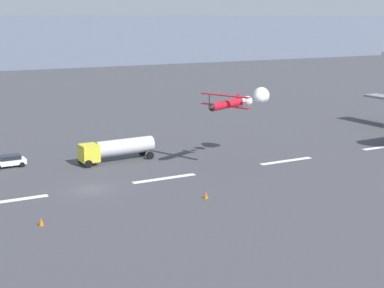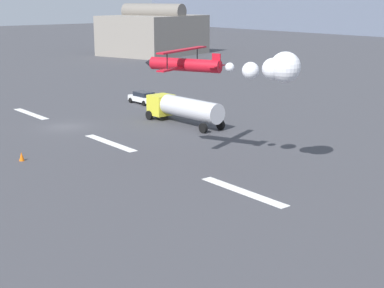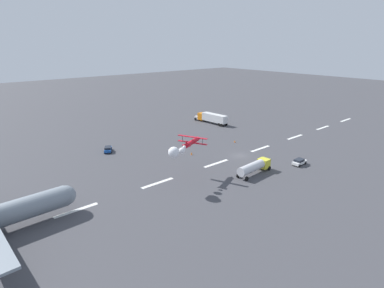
# 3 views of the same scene
# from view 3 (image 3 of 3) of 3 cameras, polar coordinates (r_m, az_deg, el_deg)

# --- Properties ---
(ground_plane) EXTENTS (440.00, 440.00, 0.00)m
(ground_plane) POSITION_cam_3_polar(r_m,az_deg,el_deg) (84.58, 8.75, -2.10)
(ground_plane) COLOR #424247
(ground_plane) RESTS_ON ground
(runway_stripe_0) EXTENTS (8.00, 0.90, 0.01)m
(runway_stripe_0) POSITION_cam_3_polar(r_m,az_deg,el_deg) (136.12, 26.35, 3.96)
(runway_stripe_0) COLOR white
(runway_stripe_0) RESTS_ON ground
(runway_stripe_1) EXTENTS (8.00, 0.90, 0.01)m
(runway_stripe_1) POSITION_cam_3_polar(r_m,az_deg,el_deg) (120.38, 22.87, 2.77)
(runway_stripe_1) COLOR white
(runway_stripe_1) RESTS_ON ground
(runway_stripe_2) EXTENTS (8.00, 0.90, 0.01)m
(runway_stripe_2) POSITION_cam_3_polar(r_m,az_deg,el_deg) (105.28, 18.37, 1.23)
(runway_stripe_2) COLOR white
(runway_stripe_2) RESTS_ON ground
(runway_stripe_3) EXTENTS (8.00, 0.90, 0.01)m
(runway_stripe_3) POSITION_cam_3_polar(r_m,az_deg,el_deg) (91.14, 12.44, -0.83)
(runway_stripe_3) COLOR white
(runway_stripe_3) RESTS_ON ground
(runway_stripe_4) EXTENTS (8.00, 0.90, 0.01)m
(runway_stripe_4) POSITION_cam_3_polar(r_m,az_deg,el_deg) (78.47, 4.46, -3.57)
(runway_stripe_4) COLOR white
(runway_stripe_4) RESTS_ON ground
(runway_stripe_5) EXTENTS (8.00, 0.90, 0.01)m
(runway_stripe_5) POSITION_cam_3_polar(r_m,az_deg,el_deg) (68.12, -6.34, -7.13)
(runway_stripe_5) COLOR white
(runway_stripe_5) RESTS_ON ground
(runway_stripe_6) EXTENTS (8.00, 0.90, 0.01)m
(runway_stripe_6) POSITION_cam_3_polar(r_m,az_deg,el_deg) (61.27, -20.47, -11.32)
(runway_stripe_6) COLOR white
(runway_stripe_6) RESTS_ON ground
(stunt_biplane_red) EXTENTS (12.22, 7.86, 2.24)m
(stunt_biplane_red) POSITION_cam_3_polar(r_m,az_deg,el_deg) (64.34, -2.05, -0.82)
(stunt_biplane_red) COLOR red
(semi_truck_orange) EXTENTS (3.75, 14.73, 3.70)m
(semi_truck_orange) POSITION_cam_3_polar(r_m,az_deg,el_deg) (117.01, 3.61, 4.85)
(semi_truck_orange) COLOR silver
(semi_truck_orange) RESTS_ON ground
(fuel_tanker_truck) EXTENTS (10.13, 3.24, 2.90)m
(fuel_tanker_truck) POSITION_cam_3_polar(r_m,az_deg,el_deg) (73.03, 11.39, -4.11)
(fuel_tanker_truck) COLOR yellow
(fuel_tanker_truck) RESTS_ON ground
(followme_car_yellow) EXTENTS (3.53, 4.47, 1.52)m
(followme_car_yellow) POSITION_cam_3_polar(r_m,az_deg,el_deg) (89.31, -15.17, -0.89)
(followme_car_yellow) COLOR #194CA5
(followme_car_yellow) RESTS_ON ground
(airport_staff_sedan) EXTENTS (4.19, 2.13, 1.52)m
(airport_staff_sedan) POSITION_cam_3_polar(r_m,az_deg,el_deg) (81.64, 19.09, -3.08)
(airport_staff_sedan) COLOR white
(airport_staff_sedan) RESTS_ON ground
(traffic_cone_near) EXTENTS (0.44, 0.44, 0.75)m
(traffic_cone_near) POSITION_cam_3_polar(r_m,az_deg,el_deg) (95.26, 7.87, 0.50)
(traffic_cone_near) COLOR orange
(traffic_cone_near) RESTS_ON ground
(traffic_cone_far) EXTENTS (0.44, 0.44, 0.75)m
(traffic_cone_far) POSITION_cam_3_polar(r_m,az_deg,el_deg) (83.99, -0.07, -1.76)
(traffic_cone_far) COLOR orange
(traffic_cone_far) RESTS_ON ground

